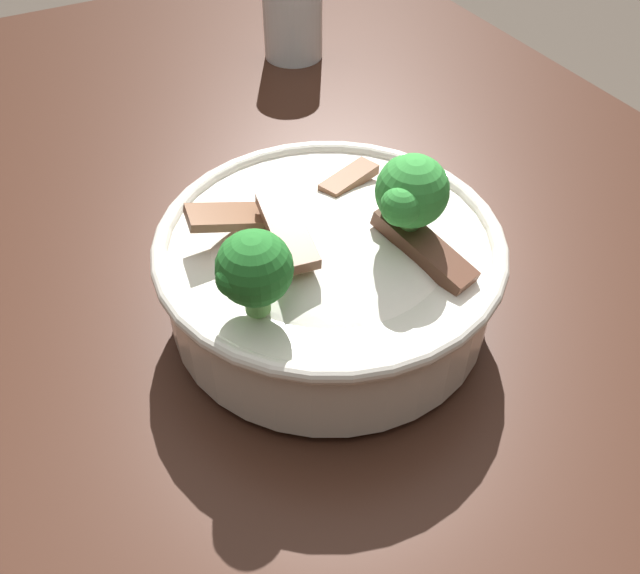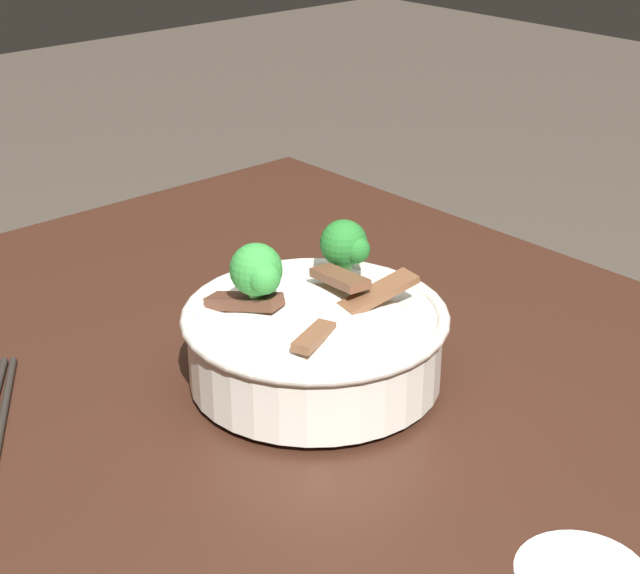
# 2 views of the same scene
# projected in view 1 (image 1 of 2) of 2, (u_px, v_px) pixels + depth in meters

# --- Properties ---
(dining_table) EXTENTS (1.24, 0.87, 0.76)m
(dining_table) POSITION_uv_depth(u_px,v_px,m) (298.00, 331.00, 0.62)
(dining_table) COLOR #381E14
(dining_table) RESTS_ON ground
(rice_bowl) EXTENTS (0.24, 0.24, 0.14)m
(rice_bowl) POSITION_uv_depth(u_px,v_px,m) (330.00, 265.00, 0.48)
(rice_bowl) COLOR silver
(rice_bowl) RESTS_ON dining_table
(drinking_glass) EXTENTS (0.07, 0.07, 0.13)m
(drinking_glass) POSITION_uv_depth(u_px,v_px,m) (292.00, 9.00, 0.79)
(drinking_glass) COLOR white
(drinking_glass) RESTS_ON dining_table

